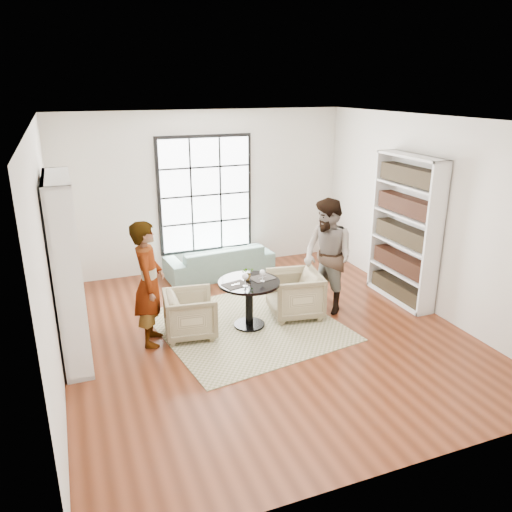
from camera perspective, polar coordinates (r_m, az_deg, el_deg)
name	(u,v)px	position (r m, az deg, el deg)	size (l,w,h in m)	color
ground	(264,332)	(7.36, 0.95, -8.68)	(6.00, 6.00, 0.00)	brown
room_shell	(251,240)	(7.35, -0.59, 1.89)	(6.00, 6.01, 6.00)	silver
rug	(248,325)	(7.53, -0.91, -7.94)	(2.49, 2.49, 0.01)	tan
pedestal_table	(249,294)	(7.31, -0.79, -4.35)	(0.90, 0.90, 0.72)	black
sofa	(219,260)	(9.39, -4.21, -0.51)	(1.99, 0.78, 0.58)	gray
armchair_left	(190,314)	(7.20, -7.50, -6.60)	(0.70, 0.72, 0.65)	tan
armchair_right	(295,294)	(7.75, 4.45, -4.37)	(0.76, 0.78, 0.71)	tan
person_left	(149,284)	(6.89, -12.14, -3.12)	(0.64, 0.42, 1.75)	gray
person_right	(328,257)	(7.79, 8.20, -0.06)	(0.88, 0.68, 1.80)	gray
placemat_left	(236,285)	(7.10, -2.34, -3.32)	(0.34, 0.26, 0.01)	black
placemat_right	(262,278)	(7.35, 0.72, -2.53)	(0.34, 0.26, 0.01)	black
cutlery_left	(236,284)	(7.10, -2.35, -3.26)	(0.14, 0.22, 0.01)	silver
cutlery_right	(262,278)	(7.34, 0.72, -2.48)	(0.14, 0.22, 0.01)	silver
wine_glass_left	(245,277)	(7.01, -1.25, -2.38)	(0.09, 0.09, 0.20)	silver
wine_glass_right	(262,273)	(7.19, 0.75, -1.94)	(0.08, 0.08, 0.18)	silver
flower_centerpiece	(247,273)	(7.27, -1.00, -1.96)	(0.18, 0.16, 0.20)	gray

